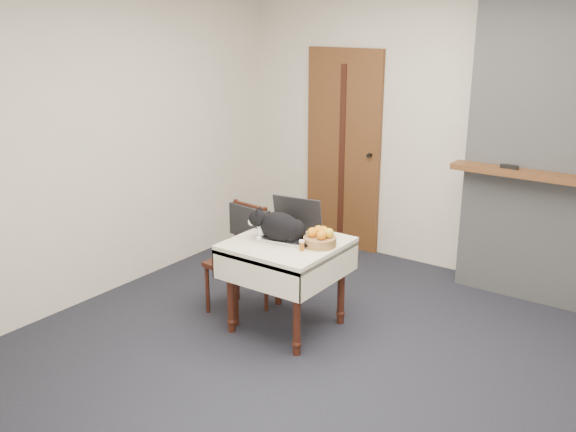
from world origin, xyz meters
name	(u,v)px	position (x,y,z in m)	size (l,w,h in m)	color
ground	(343,357)	(0.00, 0.00, 0.00)	(4.50, 4.50, 0.00)	black
room_shell	(385,98)	(0.00, 0.46, 1.76)	(4.52, 4.01, 2.61)	beige
door	(343,151)	(-1.20, 1.97, 1.00)	(0.82, 0.10, 2.00)	brown
chimney	(565,148)	(0.90, 1.85, 1.30)	(1.62, 0.48, 2.60)	gray
side_table	(287,256)	(-0.59, 0.14, 0.59)	(0.78, 0.78, 0.70)	black
laptop	(292,228)	(-0.61, 0.24, 0.77)	(0.44, 0.39, 0.29)	#B7B7BC
cat	(281,227)	(-0.62, 0.12, 0.81)	(0.53, 0.31, 0.25)	black
cream_jar	(261,231)	(-0.83, 0.15, 0.73)	(0.06, 0.06, 0.07)	white
pill_bottle	(302,245)	(-0.39, 0.04, 0.74)	(0.04, 0.04, 0.08)	#964F12
fruit_basket	(320,239)	(-0.34, 0.21, 0.75)	(0.24, 0.24, 0.14)	olive
desk_clutter	(317,243)	(-0.37, 0.22, 0.70)	(0.14, 0.02, 0.01)	black
chair	(244,244)	(-1.06, 0.22, 0.56)	(0.44, 0.43, 0.88)	black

